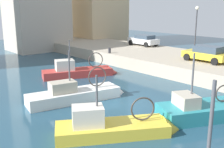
{
  "coord_description": "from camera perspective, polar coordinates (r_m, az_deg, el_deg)",
  "views": [
    {
      "loc": [
        -11.27,
        -11.75,
        6.0
      ],
      "look_at": [
        1.48,
        2.88,
        1.2
      ],
      "focal_mm": 43.92,
      "sensor_mm": 36.0,
      "label": 1
    }
  ],
  "objects": [
    {
      "name": "fishing_boat_teal",
      "position": [
        16.25,
        19.05,
        -8.24
      ],
      "size": [
        5.75,
        4.08,
        4.57
      ],
      "color": "teal",
      "rests_on": "ground"
    },
    {
      "name": "quay_streetlamp",
      "position": [
        28.67,
        17.13,
        10.2
      ],
      "size": [
        0.36,
        0.36,
        4.83
      ],
      "color": "#38383D",
      "rests_on": "quay_wall"
    },
    {
      "name": "parked_car_yellow",
      "position": [
        25.84,
        19.11,
        4.05
      ],
      "size": [
        2.03,
        4.01,
        1.42
      ],
      "color": "gold",
      "rests_on": "quay_wall"
    },
    {
      "name": "mooring_bollard_mid",
      "position": [
        28.99,
        -0.51,
        4.92
      ],
      "size": [
        0.28,
        0.28,
        0.55
      ],
      "primitive_type": "cylinder",
      "color": "#2D2D33",
      "rests_on": "quay_wall"
    },
    {
      "name": "fishing_boat_red",
      "position": [
        24.37,
        -6.52,
        -0.11
      ],
      "size": [
        6.9,
        3.89,
        3.95
      ],
      "color": "#BC3833",
      "rests_on": "ground"
    },
    {
      "name": "fishing_boat_white",
      "position": [
        18.2,
        -6.91,
        -5.1
      ],
      "size": [
        7.0,
        2.92,
        4.07
      ],
      "color": "white",
      "rests_on": "ground"
    },
    {
      "name": "water_surface",
      "position": [
        17.35,
        2.57,
        -6.35
      ],
      "size": [
        80.0,
        80.0,
        0.0
      ],
      "primitive_type": "plane",
      "color": "navy",
      "rests_on": "ground"
    },
    {
      "name": "parked_car_white",
      "position": [
        34.88,
        6.6,
        7.05
      ],
      "size": [
        2.04,
        3.92,
        1.34
      ],
      "color": "silver",
      "rests_on": "quay_wall"
    },
    {
      "name": "fishing_boat_yellow",
      "position": [
        13.47,
        1.38,
        -11.94
      ],
      "size": [
        6.09,
        4.51,
        3.77
      ],
      "color": "gold",
      "rests_on": "ground"
    },
    {
      "name": "quay_wall",
      "position": [
        26.18,
        21.14,
        1.05
      ],
      "size": [
        9.0,
        56.0,
        1.2
      ],
      "primitive_type": "cube",
      "color": "#ADA08C",
      "rests_on": "ground"
    }
  ]
}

